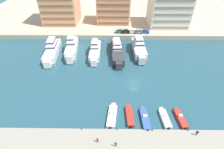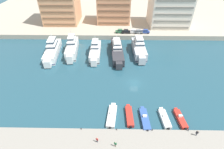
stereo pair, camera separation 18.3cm
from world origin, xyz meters
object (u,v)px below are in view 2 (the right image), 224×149
object	(u,v)px
motorboat_red_left	(129,116)
yacht_silver_center	(139,48)
car_grey_center_left	(138,31)
motorboat_white_center_left	(164,118)
car_black_left	(126,31)
car_white_mid_left	(133,31)
motorboat_blue_mid_left	(145,119)
yacht_white_left	(72,47)
car_green_far_left	(120,31)
pedestrian_near_edge	(97,140)
yacht_charcoal_center_left	(117,50)
pedestrian_far_side	(115,144)
motorboat_red_center	(180,119)
pedestrian_mid_deck	(197,133)
yacht_white_far_left	(52,50)
motorboat_white_far_left	(112,115)
yacht_white_mid_left	(95,51)
car_blue_center	(145,31)

from	to	relation	value
motorboat_red_left	yacht_silver_center	bearing A→B (deg)	80.10
yacht_silver_center	car_grey_center_left	world-z (taller)	yacht_silver_center
yacht_silver_center	motorboat_white_center_left	size ratio (longest dim) A/B	2.72
car_black_left	car_white_mid_left	xyz separation A→B (m)	(3.40, 0.10, 0.00)
yacht_silver_center	motorboat_blue_mid_left	distance (m)	34.88
motorboat_blue_mid_left	car_black_left	size ratio (longest dim) A/B	1.88
yacht_white_left	yacht_silver_center	size ratio (longest dim) A/B	0.98
car_green_far_left	pedestrian_near_edge	world-z (taller)	car_green_far_left
yacht_charcoal_center_left	motorboat_white_center_left	bearing A→B (deg)	-70.39
motorboat_blue_mid_left	car_white_mid_left	distance (m)	50.40
yacht_silver_center	yacht_white_left	bearing A→B (deg)	-179.46
pedestrian_far_side	yacht_charcoal_center_left	bearing A→B (deg)	89.16
motorboat_blue_mid_left	car_black_left	world-z (taller)	car_black_left
car_black_left	yacht_silver_center	bearing A→B (deg)	-73.22
yacht_white_left	pedestrian_near_edge	distance (m)	43.55
motorboat_red_center	pedestrian_mid_deck	xyz separation A→B (m)	(2.04, -4.99, 1.18)
car_grey_center_left	pedestrian_mid_deck	world-z (taller)	car_grey_center_left
yacht_silver_center	car_grey_center_left	xyz separation A→B (m)	(1.27, 15.33, 0.82)
yacht_white_far_left	motorboat_white_far_left	world-z (taller)	yacht_white_far_left
yacht_white_left	motorboat_white_center_left	distance (m)	45.70
car_grey_center_left	pedestrian_far_side	world-z (taller)	car_grey_center_left
car_black_left	pedestrian_near_edge	world-z (taller)	car_black_left
car_white_mid_left	motorboat_red_center	bearing A→B (deg)	-80.75
pedestrian_far_side	car_grey_center_left	bearing A→B (deg)	79.44
motorboat_red_left	car_black_left	world-z (taller)	car_black_left
motorboat_red_center	motorboat_blue_mid_left	bearing A→B (deg)	-178.43
pedestrian_far_side	motorboat_white_far_left	bearing A→B (deg)	95.82
pedestrian_mid_deck	yacht_white_mid_left	bearing A→B (deg)	125.29
motorboat_white_far_left	motorboat_white_center_left	xyz separation A→B (m)	(13.34, -0.68, 0.00)
motorboat_red_left	pedestrian_far_side	distance (m)	9.48
motorboat_red_left	car_grey_center_left	distance (m)	49.76
yacht_silver_center	motorboat_red_left	distance (m)	34.41
motorboat_white_far_left	pedestrian_near_edge	xyz separation A→B (m)	(-3.11, -7.74, 1.11)
pedestrian_near_edge	yacht_white_mid_left	bearing A→B (deg)	95.89
car_white_mid_left	car_blue_center	distance (m)	5.90
motorboat_white_center_left	motorboat_red_center	xyz separation A→B (m)	(3.96, -0.01, 0.01)
yacht_charcoal_center_left	car_black_left	world-z (taller)	yacht_charcoal_center_left
yacht_white_mid_left	car_grey_center_left	size ratio (longest dim) A/B	4.15
yacht_charcoal_center_left	pedestrian_mid_deck	xyz separation A→B (m)	(17.83, -38.24, -0.29)
yacht_white_far_left	motorboat_red_center	xyz separation A→B (m)	(41.74, -32.62, -1.74)
pedestrian_near_edge	yacht_white_left	bearing A→B (deg)	108.40
motorboat_red_center	pedestrian_far_side	size ratio (longest dim) A/B	4.13
yacht_white_mid_left	car_black_left	xyz separation A→B (m)	(12.92, 17.51, 1.05)
car_green_far_left	yacht_charcoal_center_left	bearing A→B (deg)	-94.84
motorboat_red_left	car_white_mid_left	world-z (taller)	car_white_mid_left
yacht_white_left	pedestrian_near_edge	size ratio (longest dim) A/B	11.53
yacht_white_far_left	pedestrian_mid_deck	world-z (taller)	yacht_white_far_left
motorboat_red_left	motorboat_blue_mid_left	bearing A→B (deg)	-13.64
motorboat_red_left	pedestrian_mid_deck	xyz separation A→B (m)	(14.84, -5.67, 1.20)
yacht_white_mid_left	pedestrian_near_edge	world-z (taller)	yacht_white_mid_left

